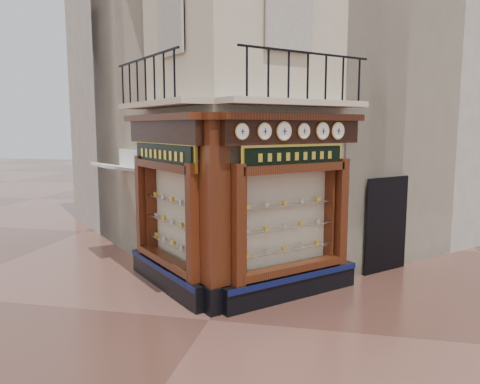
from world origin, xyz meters
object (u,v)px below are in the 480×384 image
(clock_b, at_px, (264,131))
(awning, at_px, (117,259))
(clock_d, at_px, (304,131))
(signboard_left, at_px, (163,154))
(clock_a, at_px, (242,131))
(signboard_right, at_px, (295,156))
(corner_pilaster, at_px, (215,216))
(clock_c, at_px, (284,131))
(clock_e, at_px, (322,131))
(clock_f, at_px, (338,131))

(clock_b, bearing_deg, awning, 105.01)
(clock_d, distance_m, signboard_left, 3.14)
(clock_a, height_order, signboard_right, clock_a)
(corner_pilaster, bearing_deg, clock_d, -12.75)
(signboard_right, bearing_deg, clock_c, -164.02)
(signboard_left, bearing_deg, clock_b, -151.17)
(clock_c, xyz_separation_m, clock_e, (0.74, 0.74, 0.00))
(signboard_left, bearing_deg, clock_a, -162.84)
(clock_e, bearing_deg, awning, 119.44)
(clock_a, bearing_deg, clock_d, 0.00)
(clock_a, distance_m, clock_c, 1.01)
(corner_pilaster, relative_size, clock_f, 10.34)
(signboard_right, bearing_deg, clock_a, -175.47)
(clock_b, distance_m, awning, 6.45)
(corner_pilaster, height_order, clock_e, corner_pilaster)
(corner_pilaster, relative_size, clock_b, 11.58)
(clock_c, bearing_deg, signboard_right, 15.98)
(corner_pilaster, height_order, clock_f, corner_pilaster)
(corner_pilaster, height_order, clock_c, corner_pilaster)
(clock_e, distance_m, signboard_right, 0.85)
(clock_c, distance_m, clock_d, 0.52)
(clock_f, bearing_deg, awning, 123.09)
(clock_a, distance_m, awning, 6.36)
(clock_d, relative_size, signboard_right, 0.17)
(clock_f, distance_m, signboard_right, 1.23)
(clock_b, height_order, clock_e, clock_e)
(clock_d, bearing_deg, clock_a, -180.00)
(corner_pilaster, distance_m, clock_d, 2.56)
(clock_d, bearing_deg, clock_c, 180.00)
(clock_c, distance_m, clock_f, 1.49)
(clock_a, height_order, clock_b, clock_b)
(clock_d, xyz_separation_m, signboard_left, (-3.10, -0.02, -0.52))
(corner_pilaster, xyz_separation_m, signboard_left, (-1.46, 1.01, 1.15))
(awning, relative_size, signboard_right, 0.72)
(clock_a, distance_m, signboard_left, 2.34)
(clock_d, xyz_separation_m, clock_e, (0.37, 0.37, 0.00))
(clock_b, xyz_separation_m, clock_d, (0.71, 0.71, 0.00))
(corner_pilaster, bearing_deg, clock_b, -25.84)
(clock_a, distance_m, clock_e, 2.05)
(clock_b, distance_m, clock_f, 1.98)
(clock_e, height_order, signboard_left, clock_e)
(clock_b, bearing_deg, clock_d, 0.00)
(awning, distance_m, signboard_left, 4.30)
(corner_pilaster, bearing_deg, awning, 96.04)
(clock_a, bearing_deg, corner_pilaster, 129.80)
(clock_a, bearing_deg, signboard_right, 4.53)
(corner_pilaster, distance_m, signboard_right, 2.12)
(corner_pilaster, xyz_separation_m, clock_f, (2.32, 1.72, 1.67))
(clock_d, bearing_deg, clock_f, 0.00)
(signboard_left, distance_m, signboard_right, 2.92)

